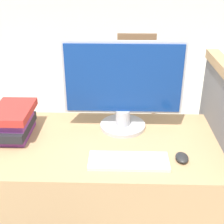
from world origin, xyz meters
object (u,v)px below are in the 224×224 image
object	(u,v)px
far_chair	(136,69)
monitor	(123,86)
mouse	(182,158)
book_stack	(13,122)
keyboard	(129,161)

from	to	relation	value
far_chair	monitor	bearing A→B (deg)	-121.74
mouse	far_chair	world-z (taller)	far_chair
monitor	book_stack	bearing A→B (deg)	-169.55
keyboard	mouse	size ratio (longest dim) A/B	4.30
monitor	keyboard	world-z (taller)	monitor
mouse	far_chair	distance (m)	2.20
book_stack	monitor	bearing A→B (deg)	10.45
monitor	book_stack	size ratio (longest dim) A/B	2.17
mouse	far_chair	xyz separation A→B (m)	(-0.11, 2.18, -0.30)
keyboard	book_stack	xyz separation A→B (m)	(-0.60, 0.23, 0.07)
keyboard	mouse	world-z (taller)	mouse
mouse	far_chair	size ratio (longest dim) A/B	0.10
mouse	book_stack	world-z (taller)	book_stack
monitor	mouse	bearing A→B (deg)	-48.38
monitor	mouse	size ratio (longest dim) A/B	7.35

